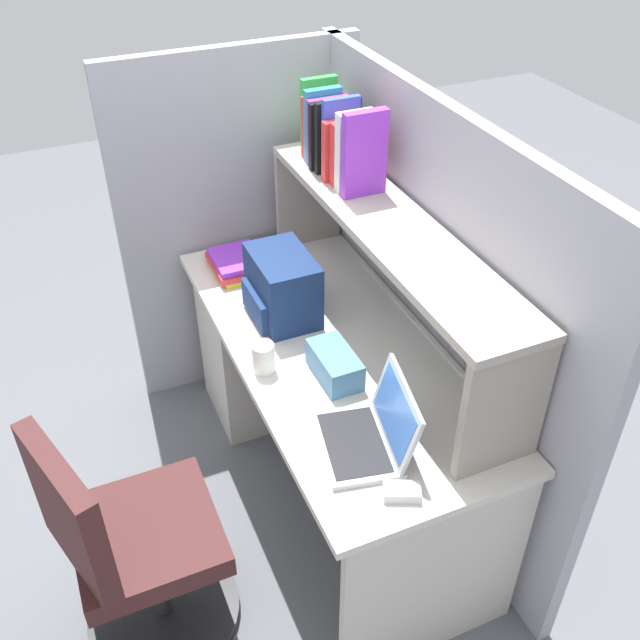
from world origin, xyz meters
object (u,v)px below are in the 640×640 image
at_px(backpack, 281,287).
at_px(office_chair, 134,556).
at_px(computer_mouse, 402,492).
at_px(laptop, 371,433).
at_px(paper_cup, 264,358).
at_px(tissue_box, 335,365).

xyz_separation_m(backpack, office_chair, (0.57, -0.73, -0.46)).
bearing_deg(computer_mouse, laptop, -157.99).
bearing_deg(paper_cup, office_chair, -61.80).
height_order(laptop, tissue_box, laptop).
xyz_separation_m(computer_mouse, office_chair, (-0.36, -0.73, -0.35)).
bearing_deg(paper_cup, laptop, 21.44).
bearing_deg(office_chair, laptop, -118.93).
bearing_deg(paper_cup, computer_mouse, 14.42).
distance_m(backpack, tissue_box, 0.41).
relative_size(laptop, backpack, 1.18).
bearing_deg(backpack, computer_mouse, -0.13).
distance_m(laptop, backpack, 0.73).
xyz_separation_m(laptop, office_chair, (-0.15, -0.74, -0.39)).
xyz_separation_m(paper_cup, office_chair, (0.30, -0.56, -0.39)).
bearing_deg(computer_mouse, tissue_box, -160.00).
height_order(backpack, office_chair, backpack).
bearing_deg(laptop, computer_mouse, -2.00).
height_order(laptop, backpack, backpack).
bearing_deg(backpack, tissue_box, 5.13).
xyz_separation_m(laptop, paper_cup, (-0.45, -0.18, 0.00)).
distance_m(backpack, paper_cup, 0.33).
bearing_deg(computer_mouse, office_chair, -92.32).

